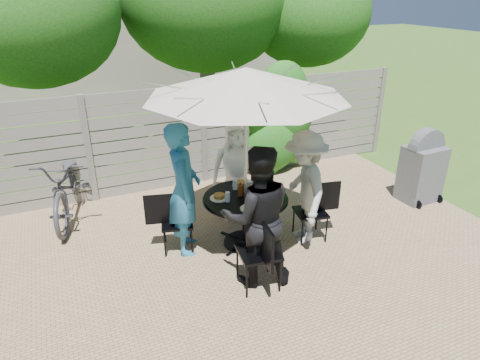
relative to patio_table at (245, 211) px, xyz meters
name	(u,v)px	position (x,y,z in m)	size (l,w,h in m)	color
backyard_envelope	(126,13)	(0.29, 9.58, 2.08)	(60.00, 60.00, 5.00)	#395B1C
patio_table	(245,211)	(0.00, 0.00, 0.00)	(1.41, 1.41, 0.76)	black
umbrella	(246,82)	(0.00, 0.00, 1.79)	(3.15, 3.15, 2.50)	silver
chair_back	(235,198)	(0.25, 0.93, -0.27)	(0.52, 0.66, 0.86)	black
person_back	(236,169)	(0.21, 0.80, 0.28)	(0.79, 0.52, 1.62)	white
chair_left	(177,233)	(-0.93, 0.25, -0.26)	(0.67, 0.51, 0.88)	black
person_left	(184,190)	(-0.80, 0.21, 0.40)	(0.68, 0.44, 1.85)	teal
chair_front	(259,266)	(-0.25, -0.93, -0.23)	(0.54, 0.74, 0.99)	black
person_front	(257,217)	(-0.21, -0.80, 0.37)	(0.87, 0.68, 1.80)	black
chair_right	(311,222)	(0.93, -0.25, -0.26)	(0.67, 0.50, 0.88)	black
person_right	(304,188)	(0.80, -0.21, 0.30)	(1.07, 0.61, 1.65)	#B1B1AC
plate_back	(241,184)	(0.09, 0.35, 0.25)	(0.26, 0.26, 0.06)	white
plate_left	(219,197)	(-0.35, 0.09, 0.25)	(0.26, 0.26, 0.06)	white
plate_front	(250,207)	(-0.09, -0.35, 0.25)	(0.26, 0.26, 0.06)	white
plate_right	(271,193)	(0.35, -0.09, 0.25)	(0.26, 0.26, 0.06)	white
glass_back	(235,185)	(-0.03, 0.28, 0.30)	(0.07, 0.07, 0.14)	silver
glass_left	(228,197)	(-0.28, -0.03, 0.30)	(0.07, 0.07, 0.14)	silver
glass_front	(257,200)	(0.03, -0.28, 0.30)	(0.07, 0.07, 0.14)	silver
syrup_jug	(241,190)	(-0.05, 0.06, 0.31)	(0.09, 0.09, 0.16)	#59280C
coffee_cup	(250,185)	(0.15, 0.19, 0.29)	(0.08, 0.08, 0.12)	#C6B293
bicycle	(70,184)	(-2.18, 1.89, 0.02)	(0.72, 2.08, 1.09)	#333338
bbq_grill	(422,169)	(3.29, 0.05, 0.06)	(0.65, 0.51, 1.29)	#59595E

